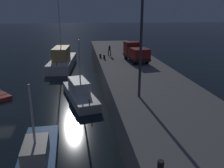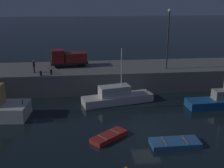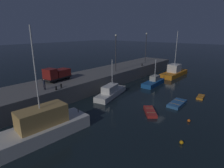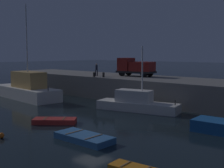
{
  "view_description": "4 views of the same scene",
  "coord_description": "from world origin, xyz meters",
  "px_view_note": "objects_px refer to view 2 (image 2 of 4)",
  "views": [
    {
      "loc": [
        22.68,
        8.4,
        9.34
      ],
      "look_at": [
        -1.68,
        11.64,
        1.61
      ],
      "focal_mm": 37.95,
      "sensor_mm": 36.0,
      "label": 1
    },
    {
      "loc": [
        -5.86,
        -23.74,
        12.2
      ],
      "look_at": [
        -2.11,
        10.12,
        1.71
      ],
      "focal_mm": 46.02,
      "sensor_mm": 36.0,
      "label": 2
    },
    {
      "loc": [
        -25.5,
        -11.91,
        11.27
      ],
      "look_at": [
        -0.69,
        8.69,
        1.92
      ],
      "focal_mm": 29.26,
      "sensor_mm": 36.0,
      "label": 3
    },
    {
      "loc": [
        16.16,
        -16.03,
        5.87
      ],
      "look_at": [
        -5.97,
        9.11,
        2.36
      ],
      "focal_mm": 48.0,
      "sensor_mm": 36.0,
      "label": 4
    }
  ],
  "objects_px": {
    "fishing_boat_orange": "(219,101)",
    "bollard_west": "(41,73)",
    "bollard_east": "(51,72)",
    "utility_truck": "(68,58)",
    "fishing_boat_blue": "(117,96)",
    "dockworker": "(34,66)",
    "rowboat_white_mid": "(109,136)",
    "dinghy_red_small": "(175,143)",
    "lamp_post_west": "(168,34)"
  },
  "relations": [
    {
      "from": "lamp_post_west",
      "to": "bollard_west",
      "type": "distance_m",
      "value": 17.04
    },
    {
      "from": "utility_truck",
      "to": "bollard_east",
      "type": "height_order",
      "value": "utility_truck"
    },
    {
      "from": "fishing_boat_blue",
      "to": "utility_truck",
      "type": "relative_size",
      "value": 1.64
    },
    {
      "from": "fishing_boat_blue",
      "to": "utility_truck",
      "type": "xyz_separation_m",
      "value": [
        -5.85,
        7.52,
        3.22
      ]
    },
    {
      "from": "bollard_west",
      "to": "utility_truck",
      "type": "bearing_deg",
      "value": 54.17
    },
    {
      "from": "dinghy_red_small",
      "to": "dockworker",
      "type": "xyz_separation_m",
      "value": [
        -13.7,
        15.26,
        3.51
      ]
    },
    {
      "from": "bollard_west",
      "to": "lamp_post_west",
      "type": "bearing_deg",
      "value": 5.79
    },
    {
      "from": "fishing_boat_orange",
      "to": "bollard_west",
      "type": "height_order",
      "value": "fishing_boat_orange"
    },
    {
      "from": "lamp_post_west",
      "to": "bollard_east",
      "type": "relative_size",
      "value": 12.99
    },
    {
      "from": "lamp_post_west",
      "to": "bollard_east",
      "type": "bearing_deg",
      "value": -175.44
    },
    {
      "from": "rowboat_white_mid",
      "to": "bollard_east",
      "type": "distance_m",
      "value": 14.11
    },
    {
      "from": "bollard_west",
      "to": "bollard_east",
      "type": "bearing_deg",
      "value": 20.41
    },
    {
      "from": "bollard_east",
      "to": "dinghy_red_small",
      "type": "bearing_deg",
      "value": -51.14
    },
    {
      "from": "fishing_boat_orange",
      "to": "bollard_west",
      "type": "bearing_deg",
      "value": 164.64
    },
    {
      "from": "dinghy_red_small",
      "to": "utility_truck",
      "type": "distance_m",
      "value": 20.92
    },
    {
      "from": "fishing_boat_blue",
      "to": "dockworker",
      "type": "xyz_separation_m",
      "value": [
        -10.07,
        4.53,
        2.95
      ]
    },
    {
      "from": "rowboat_white_mid",
      "to": "dinghy_red_small",
      "type": "height_order",
      "value": "dinghy_red_small"
    },
    {
      "from": "dockworker",
      "to": "bollard_west",
      "type": "xyz_separation_m",
      "value": [
        1.0,
        -1.46,
        -0.66
      ]
    },
    {
      "from": "lamp_post_west",
      "to": "utility_truck",
      "type": "relative_size",
      "value": 1.49
    },
    {
      "from": "fishing_boat_orange",
      "to": "dinghy_red_small",
      "type": "height_order",
      "value": "fishing_boat_orange"
    },
    {
      "from": "bollard_east",
      "to": "utility_truck",
      "type": "bearing_deg",
      "value": 63.46
    },
    {
      "from": "fishing_boat_orange",
      "to": "fishing_boat_blue",
      "type": "bearing_deg",
      "value": 167.37
    },
    {
      "from": "bollard_west",
      "to": "dockworker",
      "type": "bearing_deg",
      "value": 124.43
    },
    {
      "from": "fishing_boat_orange",
      "to": "rowboat_white_mid",
      "type": "relative_size",
      "value": 2.02
    },
    {
      "from": "utility_truck",
      "to": "rowboat_white_mid",
      "type": "bearing_deg",
      "value": -76.27
    },
    {
      "from": "dockworker",
      "to": "fishing_boat_orange",
      "type": "bearing_deg",
      "value": -18.24
    },
    {
      "from": "fishing_boat_orange",
      "to": "utility_truck",
      "type": "xyz_separation_m",
      "value": [
        -17.3,
        10.09,
        3.34
      ]
    },
    {
      "from": "fishing_boat_orange",
      "to": "bollard_west",
      "type": "distance_m",
      "value": 21.41
    },
    {
      "from": "fishing_boat_blue",
      "to": "lamp_post_west",
      "type": "height_order",
      "value": "lamp_post_west"
    },
    {
      "from": "bollard_west",
      "to": "rowboat_white_mid",
      "type": "bearing_deg",
      "value": -58.91
    },
    {
      "from": "dockworker",
      "to": "bollard_east",
      "type": "relative_size",
      "value": 2.76
    },
    {
      "from": "fishing_boat_blue",
      "to": "dinghy_red_small",
      "type": "distance_m",
      "value": 11.35
    },
    {
      "from": "fishing_boat_orange",
      "to": "lamp_post_west",
      "type": "xyz_separation_m",
      "value": [
        -4.12,
        7.3,
        6.72
      ]
    },
    {
      "from": "fishing_boat_blue",
      "to": "utility_truck",
      "type": "distance_m",
      "value": 10.06
    },
    {
      "from": "fishing_boat_blue",
      "to": "bollard_east",
      "type": "bearing_deg",
      "value": 155.84
    },
    {
      "from": "bollard_west",
      "to": "fishing_boat_blue",
      "type": "bearing_deg",
      "value": -18.7
    },
    {
      "from": "fishing_boat_orange",
      "to": "rowboat_white_mid",
      "type": "height_order",
      "value": "fishing_boat_orange"
    },
    {
      "from": "utility_truck",
      "to": "bollard_west",
      "type": "xyz_separation_m",
      "value": [
        -3.21,
        -4.45,
        -0.94
      ]
    },
    {
      "from": "bollard_west",
      "to": "bollard_east",
      "type": "xyz_separation_m",
      "value": [
        1.22,
        0.45,
        0.01
      ]
    },
    {
      "from": "dinghy_red_small",
      "to": "lamp_post_west",
      "type": "relative_size",
      "value": 0.53
    },
    {
      "from": "utility_truck",
      "to": "bollard_west",
      "type": "bearing_deg",
      "value": -125.83
    },
    {
      "from": "rowboat_white_mid",
      "to": "bollard_east",
      "type": "xyz_separation_m",
      "value": [
        -6.01,
        12.44,
        2.87
      ]
    },
    {
      "from": "fishing_boat_orange",
      "to": "bollard_east",
      "type": "relative_size",
      "value": 11.9
    },
    {
      "from": "dinghy_red_small",
      "to": "utility_truck",
      "type": "bearing_deg",
      "value": 117.47
    },
    {
      "from": "bollard_east",
      "to": "fishing_boat_blue",
      "type": "bearing_deg",
      "value": -24.16
    },
    {
      "from": "bollard_west",
      "to": "bollard_east",
      "type": "distance_m",
      "value": 1.3
    },
    {
      "from": "fishing_boat_orange",
      "to": "lamp_post_west",
      "type": "bearing_deg",
      "value": 119.44
    },
    {
      "from": "utility_truck",
      "to": "fishing_boat_blue",
      "type": "bearing_deg",
      "value": -52.1
    },
    {
      "from": "fishing_boat_blue",
      "to": "bollard_east",
      "type": "xyz_separation_m",
      "value": [
        -7.85,
        3.52,
        2.3
      ]
    },
    {
      "from": "utility_truck",
      "to": "dockworker",
      "type": "xyz_separation_m",
      "value": [
        -4.21,
        -2.99,
        -0.28
      ]
    }
  ]
}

